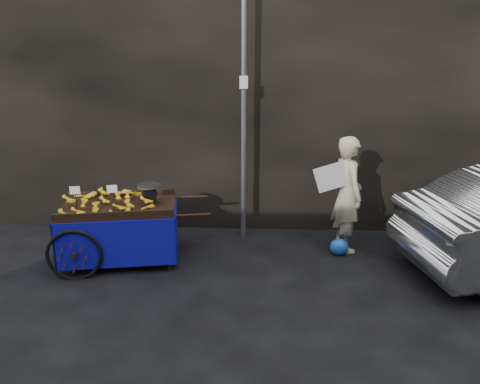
{
  "coord_description": "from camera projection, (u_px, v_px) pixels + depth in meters",
  "views": [
    {
      "loc": [
        0.54,
        -5.6,
        2.94
      ],
      "look_at": [
        0.28,
        0.5,
        0.99
      ],
      "focal_mm": 35.0,
      "sensor_mm": 36.0,
      "label": 1
    }
  ],
  "objects": [
    {
      "name": "vendor",
      "position": [
        347.0,
        194.0,
        6.75
      ],
      "size": [
        0.81,
        0.71,
        1.7
      ],
      "rotation": [
        0.0,
        0.0,
        1.86
      ],
      "color": "#BEAF8D",
      "rests_on": "ground"
    },
    {
      "name": "banana_cart",
      "position": [
        115.0,
        212.0,
        6.44
      ],
      "size": [
        2.26,
        1.3,
        1.16
      ],
      "rotation": [
        0.0,
        0.0,
        0.17
      ],
      "color": "black",
      "rests_on": "ground"
    },
    {
      "name": "building_wall",
      "position": [
        252.0,
        70.0,
        7.95
      ],
      "size": [
        13.5,
        2.0,
        5.0
      ],
      "color": "black",
      "rests_on": "ground"
    },
    {
      "name": "street_pole",
      "position": [
        244.0,
        109.0,
        6.86
      ],
      "size": [
        0.12,
        0.1,
        4.0
      ],
      "color": "slate",
      "rests_on": "ground"
    },
    {
      "name": "ground",
      "position": [
        218.0,
        273.0,
        6.25
      ],
      "size": [
        80.0,
        80.0,
        0.0
      ],
      "primitive_type": "plane",
      "color": "black",
      "rests_on": "ground"
    },
    {
      "name": "plastic_bag",
      "position": [
        339.0,
        247.0,
        6.76
      ],
      "size": [
        0.27,
        0.22,
        0.24
      ],
      "primitive_type": "ellipsoid",
      "color": "blue",
      "rests_on": "ground"
    }
  ]
}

